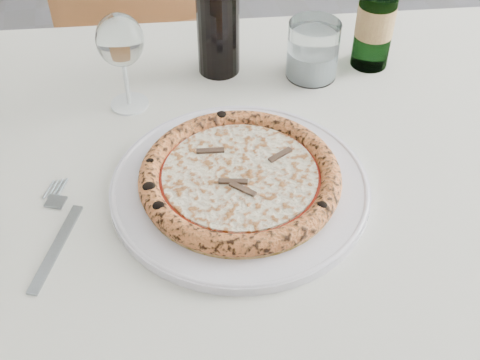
{
  "coord_description": "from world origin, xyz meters",
  "views": [
    {
      "loc": [
        -0.35,
        -0.75,
        1.35
      ],
      "look_at": [
        -0.21,
        -0.15,
        0.78
      ],
      "focal_mm": 45.0,
      "sensor_mm": 36.0,
      "label": 1
    }
  ],
  "objects_px": {
    "wine_glass": "(120,43)",
    "wine_bottle": "(217,4)",
    "tumbler": "(313,54)",
    "chair_far": "(139,24)",
    "pizza": "(240,177)",
    "plate": "(240,186)",
    "dining_table": "(226,191)",
    "beer_bottle": "(377,12)"
  },
  "relations": [
    {
      "from": "dining_table",
      "to": "tumbler",
      "type": "bearing_deg",
      "value": 39.67
    },
    {
      "from": "chair_far",
      "to": "wine_glass",
      "type": "xyz_separation_m",
      "value": [
        -0.06,
        -0.67,
        0.34
      ]
    },
    {
      "from": "chair_far",
      "to": "plate",
      "type": "relative_size",
      "value": 2.55
    },
    {
      "from": "tumbler",
      "to": "wine_bottle",
      "type": "distance_m",
      "value": 0.18
    },
    {
      "from": "wine_glass",
      "to": "wine_bottle",
      "type": "bearing_deg",
      "value": 22.96
    },
    {
      "from": "dining_table",
      "to": "tumbler",
      "type": "relative_size",
      "value": 14.19
    },
    {
      "from": "tumbler",
      "to": "chair_far",
      "type": "bearing_deg",
      "value": 111.44
    },
    {
      "from": "beer_bottle",
      "to": "tumbler",
      "type": "bearing_deg",
      "value": -174.68
    },
    {
      "from": "pizza",
      "to": "wine_bottle",
      "type": "distance_m",
      "value": 0.33
    },
    {
      "from": "chair_far",
      "to": "tumbler",
      "type": "distance_m",
      "value": 0.75
    },
    {
      "from": "beer_bottle",
      "to": "wine_bottle",
      "type": "xyz_separation_m",
      "value": [
        -0.27,
        0.04,
        0.02
      ]
    },
    {
      "from": "pizza",
      "to": "tumbler",
      "type": "relative_size",
      "value": 2.82
    },
    {
      "from": "wine_bottle",
      "to": "tumbler",
      "type": "bearing_deg",
      "value": -19.17
    },
    {
      "from": "pizza",
      "to": "tumbler",
      "type": "bearing_deg",
      "value": 53.68
    },
    {
      "from": "plate",
      "to": "tumbler",
      "type": "distance_m",
      "value": 0.32
    },
    {
      "from": "dining_table",
      "to": "beer_bottle",
      "type": "relative_size",
      "value": 5.55
    },
    {
      "from": "plate",
      "to": "wine_bottle",
      "type": "xyz_separation_m",
      "value": [
        0.03,
        0.31,
        0.12
      ]
    },
    {
      "from": "wine_bottle",
      "to": "wine_glass",
      "type": "bearing_deg",
      "value": -157.04
    },
    {
      "from": "wine_glass",
      "to": "tumbler",
      "type": "distance_m",
      "value": 0.33
    },
    {
      "from": "chair_far",
      "to": "wine_bottle",
      "type": "distance_m",
      "value": 0.71
    },
    {
      "from": "dining_table",
      "to": "tumbler",
      "type": "distance_m",
      "value": 0.28
    },
    {
      "from": "chair_far",
      "to": "tumbler",
      "type": "xyz_separation_m",
      "value": [
        0.26,
        -0.66,
        0.27
      ]
    },
    {
      "from": "plate",
      "to": "pizza",
      "type": "xyz_separation_m",
      "value": [
        -0.0,
        0.0,
        0.02
      ]
    },
    {
      "from": "pizza",
      "to": "wine_glass",
      "type": "height_order",
      "value": "wine_glass"
    },
    {
      "from": "dining_table",
      "to": "chair_far",
      "type": "bearing_deg",
      "value": 94.91
    },
    {
      "from": "pizza",
      "to": "wine_bottle",
      "type": "height_order",
      "value": "wine_bottle"
    },
    {
      "from": "wine_glass",
      "to": "pizza",
      "type": "bearing_deg",
      "value": -61.03
    },
    {
      "from": "plate",
      "to": "dining_table",
      "type": "bearing_deg",
      "value": 90.0
    },
    {
      "from": "chair_far",
      "to": "wine_glass",
      "type": "bearing_deg",
      "value": -95.3
    },
    {
      "from": "dining_table",
      "to": "wine_glass",
      "type": "bearing_deg",
      "value": 133.57
    },
    {
      "from": "tumbler",
      "to": "wine_glass",
      "type": "bearing_deg",
      "value": -176.98
    },
    {
      "from": "tumbler",
      "to": "wine_bottle",
      "type": "height_order",
      "value": "wine_bottle"
    },
    {
      "from": "beer_bottle",
      "to": "chair_far",
      "type": "bearing_deg",
      "value": 119.84
    },
    {
      "from": "chair_far",
      "to": "pizza",
      "type": "bearing_deg",
      "value": -85.63
    },
    {
      "from": "tumbler",
      "to": "plate",
      "type": "bearing_deg",
      "value": -126.32
    },
    {
      "from": "pizza",
      "to": "beer_bottle",
      "type": "xyz_separation_m",
      "value": [
        0.3,
        0.27,
        0.08
      ]
    },
    {
      "from": "pizza",
      "to": "wine_glass",
      "type": "xyz_separation_m",
      "value": [
        -0.13,
        0.24,
        0.09
      ]
    },
    {
      "from": "chair_far",
      "to": "pizza",
      "type": "distance_m",
      "value": 0.95
    },
    {
      "from": "wine_glass",
      "to": "beer_bottle",
      "type": "height_order",
      "value": "beer_bottle"
    },
    {
      "from": "wine_glass",
      "to": "wine_bottle",
      "type": "distance_m",
      "value": 0.18
    },
    {
      "from": "chair_far",
      "to": "wine_bottle",
      "type": "height_order",
      "value": "wine_bottle"
    },
    {
      "from": "pizza",
      "to": "wine_bottle",
      "type": "relative_size",
      "value": 0.95
    }
  ]
}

